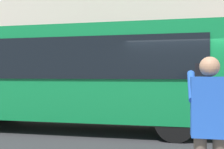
# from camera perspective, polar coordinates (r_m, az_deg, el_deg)

# --- Properties ---
(ground_plane) EXTENTS (60.00, 60.00, 0.00)m
(ground_plane) POSITION_cam_1_polar(r_m,az_deg,el_deg) (8.16, 12.77, -11.75)
(ground_plane) COLOR #2B2B2D
(red_bus) EXTENTS (9.05, 2.54, 3.08)m
(red_bus) POSITION_cam_1_polar(r_m,az_deg,el_deg) (8.87, -7.54, 0.12)
(red_bus) COLOR #0F7238
(red_bus) RESTS_ON ground_plane
(pedestrian_photographer) EXTENTS (0.53, 0.52, 1.70)m
(pedestrian_photographer) POSITION_cam_1_polar(r_m,az_deg,el_deg) (3.38, 18.80, -8.73)
(pedestrian_photographer) COLOR #4C4238
(pedestrian_photographer) RESTS_ON sidewalk_curb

